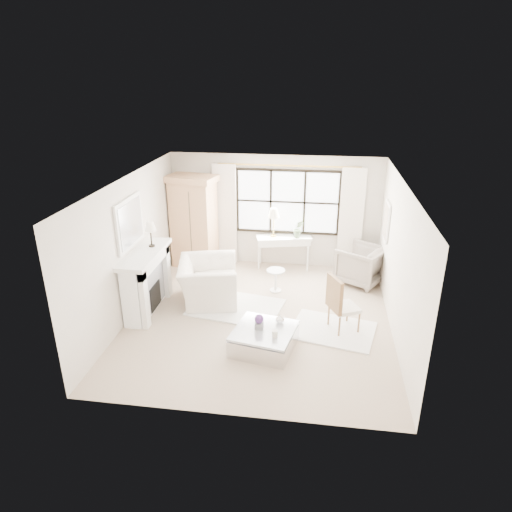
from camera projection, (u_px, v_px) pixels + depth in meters
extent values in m
plane|color=#C1A78F|center=(259.00, 318.00, 8.94)|extent=(5.50, 5.50, 0.00)
plane|color=white|center=(260.00, 182.00, 7.91)|extent=(5.50, 5.50, 0.00)
plane|color=beige|center=(275.00, 211.00, 10.94)|extent=(5.00, 0.00, 5.00)
plane|color=beige|center=(231.00, 333.00, 5.91)|extent=(5.00, 0.00, 5.00)
plane|color=beige|center=(131.00, 247.00, 8.75)|extent=(0.00, 5.50, 5.50)
plane|color=white|center=(399.00, 261.00, 8.10)|extent=(0.00, 5.50, 5.50)
cube|color=white|center=(288.00, 202.00, 10.79)|extent=(2.40, 0.02, 1.50)
cylinder|color=#B88F40|center=(288.00, 166.00, 10.40)|extent=(3.30, 0.04, 0.04)
cube|color=white|center=(225.00, 215.00, 11.05)|extent=(0.55, 0.10, 2.47)
cube|color=white|center=(351.00, 220.00, 10.66)|extent=(0.55, 0.10, 2.47)
cube|color=white|center=(145.00, 283.00, 9.02)|extent=(0.34, 1.50, 1.18)
cube|color=silver|center=(153.00, 287.00, 9.02)|extent=(0.03, 1.22, 0.97)
cube|color=black|center=(155.00, 296.00, 9.09)|extent=(0.06, 0.52, 0.50)
cube|color=white|center=(144.00, 254.00, 8.77)|extent=(0.58, 1.66, 0.08)
cube|color=white|center=(129.00, 223.00, 8.56)|extent=(0.05, 1.15, 0.95)
cube|color=silver|center=(131.00, 223.00, 8.56)|extent=(0.02, 1.00, 0.80)
cube|color=white|center=(387.00, 221.00, 9.58)|extent=(0.04, 0.62, 0.82)
cube|color=#BCA992|center=(386.00, 221.00, 9.58)|extent=(0.01, 0.52, 0.72)
cylinder|color=black|center=(152.00, 246.00, 9.02)|extent=(0.12, 0.12, 0.03)
cylinder|color=black|center=(151.00, 238.00, 8.96)|extent=(0.03, 0.03, 0.30)
cone|color=beige|center=(150.00, 226.00, 8.87)|extent=(0.22, 0.22, 0.18)
cube|color=tan|center=(194.00, 225.00, 10.93)|extent=(1.10, 0.79, 2.10)
cube|color=tan|center=(192.00, 179.00, 10.51)|extent=(1.24, 0.91, 0.14)
cube|color=white|center=(284.00, 241.00, 10.95)|extent=(1.30, 0.69, 0.14)
cube|color=white|center=(284.00, 238.00, 10.92)|extent=(1.37, 0.74, 0.06)
cylinder|color=#AE8E3C|center=(273.00, 235.00, 10.93)|extent=(0.14, 0.14, 0.03)
cylinder|color=#AE8E3C|center=(273.00, 226.00, 10.83)|extent=(0.02, 0.02, 0.46)
cone|color=#FEF3CF|center=(274.00, 213.00, 10.71)|extent=(0.28, 0.28, 0.22)
imported|color=#5B754E|center=(298.00, 229.00, 10.77)|extent=(0.25, 0.20, 0.43)
cylinder|color=white|center=(275.00, 290.00, 10.01)|extent=(0.26, 0.26, 0.03)
cylinder|color=white|center=(276.00, 281.00, 9.92)|extent=(0.06, 0.06, 0.44)
cylinder|color=silver|center=(276.00, 271.00, 9.82)|extent=(0.40, 0.40, 0.03)
cube|color=white|center=(236.00, 307.00, 9.30)|extent=(1.98, 1.56, 0.03)
cube|color=white|center=(333.00, 330.00, 8.49)|extent=(1.71, 1.43, 0.03)
imported|color=white|center=(208.00, 281.00, 9.46)|extent=(1.42, 1.55, 0.87)
imported|color=gray|center=(361.00, 265.00, 10.27)|extent=(1.29, 1.28, 0.86)
cube|color=silver|center=(344.00, 308.00, 8.36)|extent=(0.63, 0.64, 0.07)
cube|color=olive|center=(334.00, 294.00, 8.17)|extent=(0.26, 0.45, 0.60)
cube|color=silver|center=(264.00, 340.00, 7.90)|extent=(1.18, 1.18, 0.32)
cube|color=silver|center=(264.00, 331.00, 7.82)|extent=(1.18, 1.18, 0.04)
cube|color=slate|center=(259.00, 326.00, 7.83)|extent=(0.14, 0.14, 0.11)
sphere|color=#502B6D|center=(259.00, 319.00, 7.78)|extent=(0.16, 0.16, 0.16)
cylinder|color=beige|center=(275.00, 334.00, 7.58)|extent=(0.10, 0.10, 0.12)
imported|color=white|center=(280.00, 319.00, 7.99)|extent=(0.20, 0.20, 0.16)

